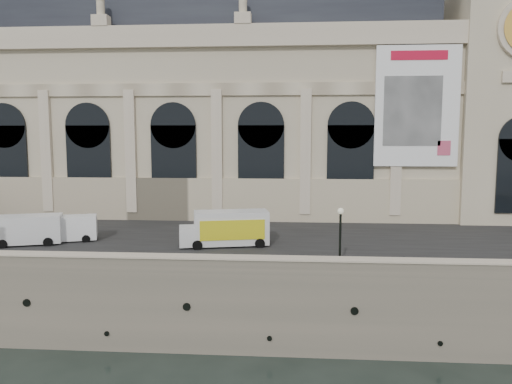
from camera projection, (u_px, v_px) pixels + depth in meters
ground at (161, 353)px, 36.60m from camera, size 260.00×260.00×0.00m
quay at (225, 226)px, 70.93m from camera, size 160.00×70.00×6.00m
street at (196, 235)px, 49.77m from camera, size 160.00×24.00×0.06m
parapet at (161, 263)px, 36.43m from camera, size 160.00×1.40×1.21m
museum at (174, 106)px, 65.33m from camera, size 69.00×18.70×29.10m
clock_pavilion at (500, 71)px, 59.12m from camera, size 13.00×14.72×36.70m
van_b at (64, 229)px, 46.44m from camera, size 5.78×3.68×2.41m
van_c at (23, 230)px, 44.97m from camera, size 6.50×4.03×2.71m
box_truck at (226, 229)px, 44.55m from camera, size 8.22×4.16×3.17m
lamp_right at (340, 239)px, 36.67m from camera, size 0.47×0.47×4.64m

